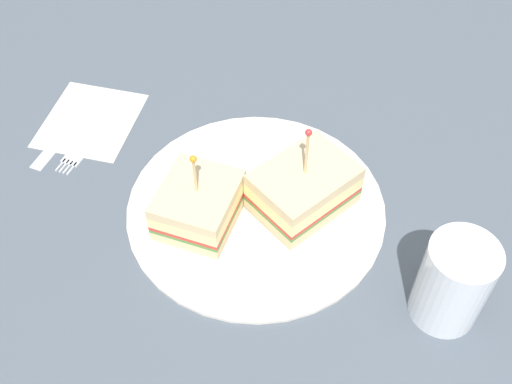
% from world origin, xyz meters
% --- Properties ---
extents(ground_plane, '(0.99, 0.99, 0.02)m').
position_xyz_m(ground_plane, '(0.00, 0.00, -0.01)').
color(ground_plane, '#4C5660').
extents(plate, '(0.28, 0.28, 0.01)m').
position_xyz_m(plate, '(0.00, 0.00, 0.00)').
color(plate, silver).
rests_on(plate, ground_plane).
extents(sandwich_half_front, '(0.12, 0.13, 0.11)m').
position_xyz_m(sandwich_half_front, '(0.00, -0.05, 0.03)').
color(sandwich_half_front, beige).
rests_on(sandwich_half_front, plate).
extents(sandwich_half_back, '(0.10, 0.10, 0.10)m').
position_xyz_m(sandwich_half_back, '(-0.02, 0.06, 0.03)').
color(sandwich_half_back, beige).
rests_on(sandwich_half_back, plate).
extents(drink_glass, '(0.06, 0.06, 0.10)m').
position_xyz_m(drink_glass, '(-0.13, -0.18, 0.04)').
color(drink_glass, '#B74C33').
rests_on(drink_glass, ground_plane).
extents(napkin, '(0.14, 0.13, 0.00)m').
position_xyz_m(napkin, '(0.14, 0.20, 0.00)').
color(napkin, beige).
rests_on(napkin, ground_plane).
extents(fork, '(0.12, 0.06, 0.00)m').
position_xyz_m(fork, '(0.10, 0.20, 0.00)').
color(fork, silver).
rests_on(fork, ground_plane).
extents(knife, '(0.13, 0.06, 0.00)m').
position_xyz_m(knife, '(0.12, 0.23, 0.00)').
color(knife, silver).
rests_on(knife, ground_plane).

